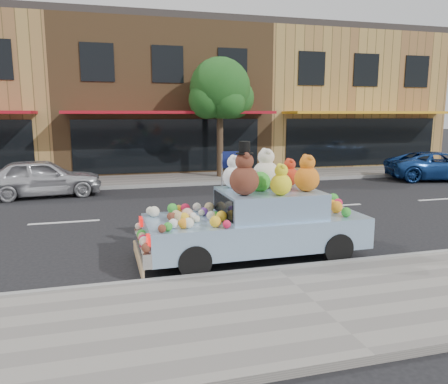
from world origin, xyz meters
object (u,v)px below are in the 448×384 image
object	(u,v)px
car_silver	(42,178)
art_car	(257,218)
car_blue	(440,166)
street_tree	(220,94)

from	to	relation	value
car_silver	art_car	world-z (taller)	art_car
car_silver	car_blue	distance (m)	16.10
car_blue	art_car	world-z (taller)	art_car
car_silver	car_blue	xyz separation A→B (m)	(16.09, -0.41, -0.06)
street_tree	car_blue	bearing A→B (deg)	-17.62
car_blue	art_car	bearing A→B (deg)	139.72
street_tree	car_silver	bearing A→B (deg)	-160.67
street_tree	car_silver	xyz separation A→B (m)	(-7.03, -2.47, -3.03)
street_tree	art_car	xyz separation A→B (m)	(-2.06, -10.56, -2.89)
car_silver	car_blue	size ratio (longest dim) A/B	0.89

